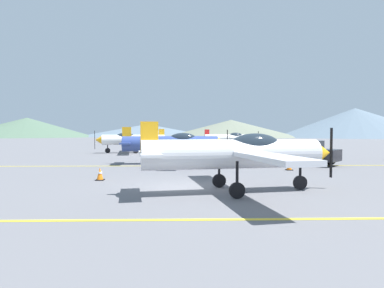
{
  "coord_description": "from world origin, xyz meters",
  "views": [
    {
      "loc": [
        -0.04,
        -11.97,
        2.17
      ],
      "look_at": [
        0.59,
        14.0,
        1.2
      ],
      "focal_mm": 29.37,
      "sensor_mm": 36.0,
      "label": 1
    }
  ],
  "objects_px": {
    "traffic_cone_side": "(100,174)",
    "traffic_cone_front": "(289,165)",
    "airplane_near": "(240,153)",
    "airplane_far": "(131,139)",
    "airplane_mid": "(175,143)",
    "airplane_back": "(231,138)",
    "car_sedan": "(304,152)"
  },
  "relations": [
    {
      "from": "airplane_near",
      "to": "airplane_mid",
      "type": "distance_m",
      "value": 10.68
    },
    {
      "from": "airplane_mid",
      "to": "car_sedan",
      "type": "distance_m",
      "value": 8.75
    },
    {
      "from": "airplane_far",
      "to": "traffic_cone_side",
      "type": "distance_m",
      "value": 19.2
    },
    {
      "from": "car_sedan",
      "to": "traffic_cone_side",
      "type": "xyz_separation_m",
      "value": [
        -11.84,
        -6.68,
        -0.56
      ]
    },
    {
      "from": "airplane_far",
      "to": "airplane_mid",
      "type": "bearing_deg",
      "value": -66.93
    },
    {
      "from": "airplane_far",
      "to": "traffic_cone_side",
      "type": "height_order",
      "value": "airplane_far"
    },
    {
      "from": "airplane_mid",
      "to": "airplane_back",
      "type": "xyz_separation_m",
      "value": [
        6.77,
        18.98,
        0.0
      ]
    },
    {
      "from": "airplane_mid",
      "to": "airplane_back",
      "type": "relative_size",
      "value": 1.0
    },
    {
      "from": "traffic_cone_side",
      "to": "traffic_cone_front",
      "type": "bearing_deg",
      "value": 19.78
    },
    {
      "from": "airplane_far",
      "to": "airplane_back",
      "type": "xyz_separation_m",
      "value": [
        11.75,
        7.29,
        0.0
      ]
    },
    {
      "from": "airplane_mid",
      "to": "traffic_cone_front",
      "type": "bearing_deg",
      "value": -30.05
    },
    {
      "from": "traffic_cone_side",
      "to": "airplane_far",
      "type": "bearing_deg",
      "value": 95.51
    },
    {
      "from": "airplane_near",
      "to": "airplane_back",
      "type": "distance_m",
      "value": 29.6
    },
    {
      "from": "car_sedan",
      "to": "airplane_near",
      "type": "bearing_deg",
      "value": -122.01
    },
    {
      "from": "airplane_near",
      "to": "airplane_back",
      "type": "height_order",
      "value": "same"
    },
    {
      "from": "airplane_back",
      "to": "car_sedan",
      "type": "height_order",
      "value": "airplane_back"
    },
    {
      "from": "airplane_near",
      "to": "airplane_far",
      "type": "distance_m",
      "value": 23.32
    },
    {
      "from": "airplane_near",
      "to": "airplane_mid",
      "type": "height_order",
      "value": "same"
    },
    {
      "from": "airplane_near",
      "to": "airplane_back",
      "type": "bearing_deg",
      "value": 82.06
    },
    {
      "from": "airplane_mid",
      "to": "traffic_cone_side",
      "type": "relative_size",
      "value": 14.33
    },
    {
      "from": "airplane_near",
      "to": "traffic_cone_side",
      "type": "bearing_deg",
      "value": 153.16
    },
    {
      "from": "airplane_back",
      "to": "car_sedan",
      "type": "relative_size",
      "value": 1.94
    },
    {
      "from": "car_sedan",
      "to": "airplane_far",
      "type": "bearing_deg",
      "value": 137.81
    },
    {
      "from": "airplane_mid",
      "to": "airplane_near",
      "type": "bearing_deg",
      "value": -75.43
    },
    {
      "from": "airplane_near",
      "to": "traffic_cone_side",
      "type": "height_order",
      "value": "airplane_near"
    },
    {
      "from": "traffic_cone_side",
      "to": "airplane_back",
      "type": "bearing_deg",
      "value": 69.4
    },
    {
      "from": "airplane_far",
      "to": "traffic_cone_front",
      "type": "height_order",
      "value": "airplane_far"
    },
    {
      "from": "airplane_mid",
      "to": "traffic_cone_side",
      "type": "distance_m",
      "value": 8.11
    },
    {
      "from": "airplane_near",
      "to": "airplane_mid",
      "type": "xyz_separation_m",
      "value": [
        -2.69,
        10.33,
        0.0
      ]
    },
    {
      "from": "traffic_cone_front",
      "to": "airplane_back",
      "type": "bearing_deg",
      "value": 89.75
    },
    {
      "from": "airplane_near",
      "to": "airplane_far",
      "type": "xyz_separation_m",
      "value": [
        -7.66,
        22.02,
        0.0
      ]
    },
    {
      "from": "traffic_cone_front",
      "to": "airplane_far",
      "type": "bearing_deg",
      "value": 126.84
    }
  ]
}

